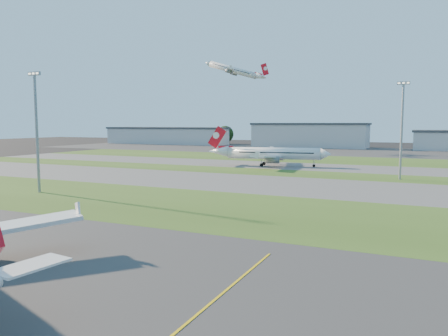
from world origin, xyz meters
The scene contains 15 objects.
grass_strip_a centered at (0.00, 52.00, 0.01)m, with size 300.00×34.00×0.01m, color #304B19.
taxiway_a centered at (0.00, 85.00, 0.01)m, with size 300.00×32.00×0.01m, color #515154.
grass_strip_b centered at (0.00, 110.00, 0.01)m, with size 300.00×18.00×0.01m, color #304B19.
taxiway_b centered at (0.00, 132.00, 0.01)m, with size 300.00×26.00×0.01m, color #515154.
grass_strip_c centered at (0.00, 165.00, 0.01)m, with size 300.00×40.00×0.01m, color #304B19.
apron_far centered at (0.00, 225.00, 0.01)m, with size 400.00×80.00×0.01m, color #333335.
airliner_taxiing centered at (-27.60, 129.00, 4.39)m, with size 39.74×33.41×12.50m.
airliner_departing centered at (-79.67, 214.61, 45.03)m, with size 34.69×29.22×10.87m.
light_mast_west centered at (-55.00, 52.00, 14.81)m, with size 3.20×0.70×25.80m.
light_mast_centre centered at (15.00, 108.00, 14.81)m, with size 3.20×0.70×25.80m.
hangar_far_west centered at (-150.00, 255.00, 6.14)m, with size 91.80×23.00×12.20m.
hangar_west centered at (-45.00, 255.00, 7.64)m, with size 71.40×23.00×15.20m.
tree_far_west centered at (-190.00, 268.00, 6.49)m, with size 11.00×11.00×12.00m.
tree_west centered at (-110.00, 270.00, 7.14)m, with size 12.10×12.10×13.20m.
tree_mid_west centered at (-20.00, 266.00, 5.84)m, with size 9.90×9.90×10.80m.
Camera 1 is at (20.55, -16.36, 14.93)m, focal length 35.00 mm.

